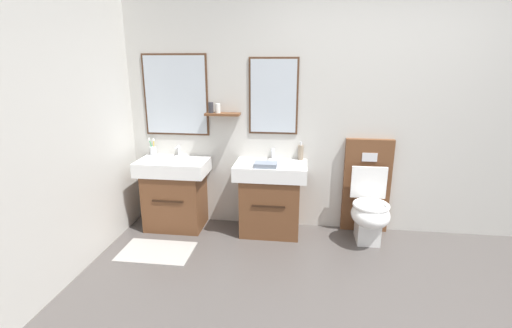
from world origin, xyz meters
The scene contains 11 objects.
wall_back centered at (-0.02, 1.67, 1.35)m, with size 5.48×0.27×2.70m.
wall_left centered at (-2.68, 0.00, 1.35)m, with size 0.12×3.47×2.70m, color beige.
bath_mat centered at (-2.11, 0.83, 0.01)m, with size 0.68×0.44×0.01m, color #9E9993.
vanity_sink_left centered at (-2.11, 1.42, 0.40)m, with size 0.73×0.48×0.76m.
tap_on_left_sink centered at (-2.11, 1.59, 0.83)m, with size 0.03×0.13×0.11m.
vanity_sink_right centered at (-1.07, 1.42, 0.40)m, with size 0.73×0.48×0.76m.
tap_on_right_sink centered at (-1.07, 1.59, 0.83)m, with size 0.03×0.13×0.11m.
toilet centered at (-0.08, 1.41, 0.38)m, with size 0.48×0.63×1.00m.
toothbrush_cup centered at (-2.39, 1.58, 0.81)m, with size 0.07×0.07×0.20m.
soap_dispenser centered at (-0.77, 1.59, 0.84)m, with size 0.06×0.06×0.19m.
folded_hand_towel centered at (-1.11, 1.28, 0.78)m, with size 0.22×0.16×0.04m, color gray.
Camera 1 is at (-0.76, -2.11, 1.76)m, focal length 25.34 mm.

